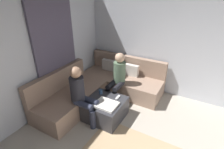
% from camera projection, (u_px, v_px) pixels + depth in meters
% --- Properties ---
extents(wall_back, '(6.00, 0.12, 2.70)m').
position_uv_depth(wall_back, '(207.00, 47.00, 3.74)').
color(wall_back, silver).
rests_on(wall_back, ground_plane).
extents(curtain_panel, '(0.06, 1.10, 2.50)m').
position_uv_depth(curtain_panel, '(56.00, 52.00, 3.76)').
color(curtain_panel, '#595166').
rests_on(curtain_panel, ground_plane).
extents(sectional_couch, '(2.10, 2.55, 0.87)m').
position_uv_depth(sectional_couch, '(101.00, 87.00, 4.31)').
color(sectional_couch, '#9E7F6B').
rests_on(sectional_couch, ground_plane).
extents(ottoman, '(0.76, 0.76, 0.42)m').
position_uv_depth(ottoman, '(105.00, 109.00, 3.65)').
color(ottoman, '#333338').
rests_on(ottoman, ground_plane).
extents(folded_blanket, '(0.44, 0.36, 0.04)m').
position_uv_depth(folded_blanket, '(106.00, 104.00, 3.40)').
color(folded_blanket, white).
rests_on(folded_blanket, ottoman).
extents(coffee_mug, '(0.08, 0.08, 0.10)m').
position_uv_depth(coffee_mug, '(101.00, 92.00, 3.77)').
color(coffee_mug, '#334C72').
rests_on(coffee_mug, ottoman).
extents(game_remote, '(0.05, 0.15, 0.02)m').
position_uv_depth(game_remote, '(118.00, 97.00, 3.64)').
color(game_remote, white).
rests_on(game_remote, ottoman).
extents(person_on_couch_back, '(0.30, 0.60, 1.20)m').
position_uv_depth(person_on_couch_back, '(117.00, 77.00, 4.00)').
color(person_on_couch_back, black).
rests_on(person_on_couch_back, ground_plane).
extents(person_on_couch_side, '(0.60, 0.30, 1.20)m').
position_uv_depth(person_on_couch_side, '(81.00, 93.00, 3.36)').
color(person_on_couch_side, '#2D3347').
rests_on(person_on_couch_side, ground_plane).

